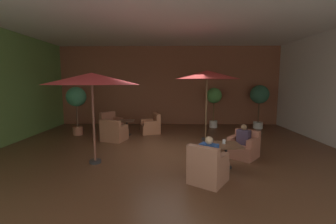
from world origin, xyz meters
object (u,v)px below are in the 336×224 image
Objects in this scene: cafe_table_front_right at (127,124)px; patron_blue_shirt at (244,136)px; potted_tree_mid_left at (259,97)px; patio_umbrella_tall_red at (207,75)px; cafe_table_front_left at (226,149)px; armchair_front_right_east at (111,125)px; armchair_front_left_north at (208,168)px; armchair_front_right_south at (114,133)px; iced_drink_cup at (224,142)px; potted_tree_left_corner at (76,100)px; potted_tree_mid_right at (214,99)px; patron_by_window at (209,152)px; patio_umbrella_center_beige at (92,79)px; armchair_front_left_east at (244,147)px; armchair_front_right_north at (151,126)px.

patron_blue_shirt is at bearing -35.79° from cafe_table_front_right.
patio_umbrella_tall_red is at bearing -141.28° from potted_tree_mid_left.
cafe_table_front_left is 0.74× the size of armchair_front_right_east.
armchair_front_left_north reaches higher than cafe_table_front_left.
potted_tree_mid_left is at bearing 61.91° from cafe_table_front_left.
armchair_front_right_south is 9.13× the size of iced_drink_cup.
iced_drink_cup is at bearing -135.09° from patron_blue_shirt.
potted_tree_left_corner is 1.04× the size of potted_tree_mid_right.
patron_by_window reaches higher than armchair_front_left_north.
potted_tree_mid_left is at bearing 61.22° from iced_drink_cup.
patron_by_window is at bearing -21.82° from patio_umbrella_center_beige.
patio_umbrella_center_beige reaches higher than iced_drink_cup.
cafe_table_front_right is at bearing 166.01° from patio_umbrella_tall_red.
potted_tree_mid_left is at bearing 10.66° from potted_tree_left_corner.
armchair_front_right_south is (-4.36, 1.87, 0.00)m from armchair_front_left_east.
potted_tree_left_corner reaches higher than cafe_table_front_left.
potted_tree_left_corner is (-1.26, -0.66, 1.17)m from armchair_front_right_east.
potted_tree_mid_left is 5.95m from iced_drink_cup.
patio_umbrella_tall_red is 1.27× the size of potted_tree_mid_left.
patron_blue_shirt is at bearing 49.19° from cafe_table_front_left.
armchair_front_left_east is 1.62× the size of cafe_table_front_right.
patio_umbrella_center_beige is at bearing -81.37° from armchair_front_right_east.
potted_tree_left_corner is (-6.15, 2.84, 1.18)m from armchair_front_left_east.
patron_blue_shirt is (6.13, -2.87, -0.83)m from potted_tree_left_corner.
armchair_front_left_east is (1.35, 1.78, -0.03)m from armchair_front_left_north.
potted_tree_left_corner reaches higher than iced_drink_cup.
potted_tree_left_corner is at bearing -179.02° from cafe_table_front_right.
armchair_front_right_south reaches higher than armchair_front_left_east.
patio_umbrella_center_beige is at bearing 158.18° from patron_by_window.
armchair_front_right_south reaches higher than cafe_table_front_left.
cafe_table_front_right is 4.97m from patron_blue_shirt.
iced_drink_cup is (3.59, -2.65, 0.38)m from armchair_front_right_south.
cafe_table_front_left is at bearing -46.24° from armchair_front_right_east.
patio_umbrella_tall_red is at bearing 111.74° from armchair_front_left_east.
patio_umbrella_tall_red is 2.90m from patron_blue_shirt.
potted_tree_mid_right is 3.16× the size of patron_by_window.
potted_tree_mid_left reaches higher than cafe_table_front_left.
armchair_front_right_east is 1.78× the size of patron_blue_shirt.
armchair_front_left_east is at bearing 49.19° from cafe_table_front_left.
iced_drink_cup is (5.38, -3.61, -0.81)m from potted_tree_left_corner.
potted_tree_mid_right is (6.07, 1.73, -0.06)m from potted_tree_left_corner.
armchair_front_left_east is 9.54× the size of iced_drink_cup.
armchair_front_left_east is at bearing 7.47° from patio_umbrella_center_beige.
potted_tree_left_corner is at bearing 118.84° from patio_umbrella_center_beige.
armchair_front_right_north is at bearing -167.17° from potted_tree_mid_left.
patio_umbrella_center_beige is at bearing -129.33° from potted_tree_mid_right.
armchair_front_left_north reaches higher than cafe_table_front_right.
patron_by_window is (2.95, -1.18, -1.62)m from patio_umbrella_center_beige.
armchair_front_left_east is 0.39× the size of patio_umbrella_tall_red.
patio_umbrella_center_beige is at bearing -88.09° from armchair_front_right_south.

